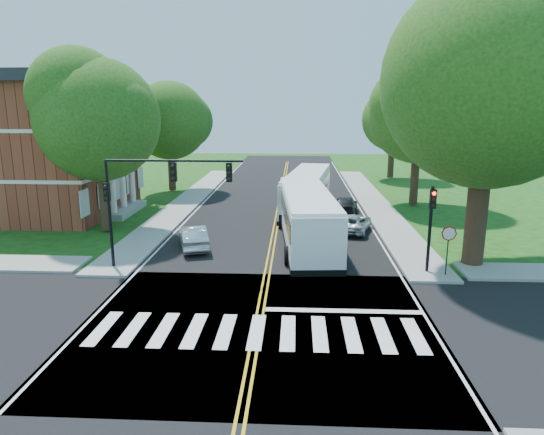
# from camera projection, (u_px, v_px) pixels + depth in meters

# --- Properties ---
(ground) EXTENTS (140.00, 140.00, 0.00)m
(ground) POSITION_uv_depth(u_px,v_px,m) (258.00, 326.00, 19.01)
(ground) COLOR #194010
(ground) RESTS_ON ground
(road) EXTENTS (14.00, 96.00, 0.01)m
(road) POSITION_uv_depth(u_px,v_px,m) (277.00, 220.00, 36.52)
(road) COLOR black
(road) RESTS_ON ground
(cross_road) EXTENTS (60.00, 12.00, 0.01)m
(cross_road) POSITION_uv_depth(u_px,v_px,m) (258.00, 326.00, 19.01)
(cross_road) COLOR black
(cross_road) RESTS_ON ground
(center_line) EXTENTS (0.36, 70.00, 0.01)m
(center_line) POSITION_uv_depth(u_px,v_px,m) (279.00, 209.00, 40.41)
(center_line) COLOR gold
(center_line) RESTS_ON road
(edge_line_w) EXTENTS (0.12, 70.00, 0.01)m
(edge_line_w) POSITION_uv_depth(u_px,v_px,m) (198.00, 208.00, 40.75)
(edge_line_w) COLOR silver
(edge_line_w) RESTS_ON road
(edge_line_e) EXTENTS (0.12, 70.00, 0.01)m
(edge_line_e) POSITION_uv_depth(u_px,v_px,m) (361.00, 210.00, 40.07)
(edge_line_e) COLOR silver
(edge_line_e) RESTS_ON road
(crosswalk) EXTENTS (12.60, 3.00, 0.01)m
(crosswalk) POSITION_uv_depth(u_px,v_px,m) (257.00, 332.00, 18.52)
(crosswalk) COLOR silver
(crosswalk) RESTS_ON road
(stop_bar) EXTENTS (6.60, 0.40, 0.01)m
(stop_bar) POSITION_uv_depth(u_px,v_px,m) (343.00, 311.00, 20.39)
(stop_bar) COLOR silver
(stop_bar) RESTS_ON road
(sidewalk_nw) EXTENTS (2.60, 40.00, 0.15)m
(sidewalk_nw) POSITION_uv_depth(u_px,v_px,m) (188.00, 201.00, 43.73)
(sidewalk_nw) COLOR gray
(sidewalk_nw) RESTS_ON ground
(sidewalk_ne) EXTENTS (2.60, 40.00, 0.15)m
(sidewalk_ne) POSITION_uv_depth(u_px,v_px,m) (374.00, 202.00, 42.90)
(sidewalk_ne) COLOR gray
(sidewalk_ne) RESTS_ON ground
(tree_ne_big) EXTENTS (10.80, 10.80, 14.91)m
(tree_ne_big) POSITION_uv_depth(u_px,v_px,m) (490.00, 81.00, 24.07)
(tree_ne_big) COLOR #382516
(tree_ne_big) RESTS_ON ground
(tree_west_near) EXTENTS (8.00, 8.00, 11.40)m
(tree_west_near) POSITION_uv_depth(u_px,v_px,m) (98.00, 120.00, 31.51)
(tree_west_near) COLOR #382516
(tree_west_near) RESTS_ON ground
(tree_west_far) EXTENTS (7.60, 7.60, 10.67)m
(tree_west_far) POSITION_uv_depth(u_px,v_px,m) (169.00, 121.00, 47.17)
(tree_west_far) COLOR #382516
(tree_west_far) RESTS_ON ground
(tree_east_mid) EXTENTS (8.40, 8.40, 11.93)m
(tree_east_mid) POSITION_uv_depth(u_px,v_px,m) (419.00, 113.00, 40.01)
(tree_east_mid) COLOR #382516
(tree_east_mid) RESTS_ON ground
(tree_east_far) EXTENTS (7.20, 7.20, 10.34)m
(tree_east_far) POSITION_uv_depth(u_px,v_px,m) (393.00, 120.00, 55.75)
(tree_east_far) COLOR #382516
(tree_east_far) RESTS_ON ground
(brick_building) EXTENTS (20.00, 13.00, 10.80)m
(brick_building) POSITION_uv_depth(u_px,v_px,m) (1.00, 145.00, 38.35)
(brick_building) COLOR maroon
(brick_building) RESTS_ON ground
(signal_nw) EXTENTS (7.15, 0.46, 5.66)m
(signal_nw) POSITION_uv_depth(u_px,v_px,m) (152.00, 188.00, 24.57)
(signal_nw) COLOR black
(signal_nw) RESTS_ON ground
(signal_ne) EXTENTS (0.30, 0.46, 4.40)m
(signal_ne) POSITION_uv_depth(u_px,v_px,m) (431.00, 218.00, 24.20)
(signal_ne) COLOR black
(signal_ne) RESTS_ON ground
(stop_sign) EXTENTS (0.76, 0.08, 2.53)m
(stop_sign) POSITION_uv_depth(u_px,v_px,m) (449.00, 239.00, 23.92)
(stop_sign) COLOR black
(stop_sign) RESTS_ON ground
(bus_lead) EXTENTS (3.83, 13.02, 3.33)m
(bus_lead) POSITION_uv_depth(u_px,v_px,m) (307.00, 217.00, 29.81)
(bus_lead) COLOR white
(bus_lead) RESTS_ON road
(bus_follow) EXTENTS (4.46, 12.70, 3.22)m
(bus_follow) POSITION_uv_depth(u_px,v_px,m) (307.00, 191.00, 39.34)
(bus_follow) COLOR white
(bus_follow) RESTS_ON road
(hatchback) EXTENTS (2.65, 4.48, 1.40)m
(hatchback) POSITION_uv_depth(u_px,v_px,m) (193.00, 237.00, 29.22)
(hatchback) COLOR silver
(hatchback) RESTS_ON road
(suv) EXTENTS (3.08, 4.66, 1.19)m
(suv) POSITION_uv_depth(u_px,v_px,m) (354.00, 223.00, 33.16)
(suv) COLOR silver
(suv) RESTS_ON road
(dark_sedan) EXTENTS (2.48, 4.82, 1.34)m
(dark_sedan) POSITION_uv_depth(u_px,v_px,m) (345.00, 205.00, 38.65)
(dark_sedan) COLOR black
(dark_sedan) RESTS_ON road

